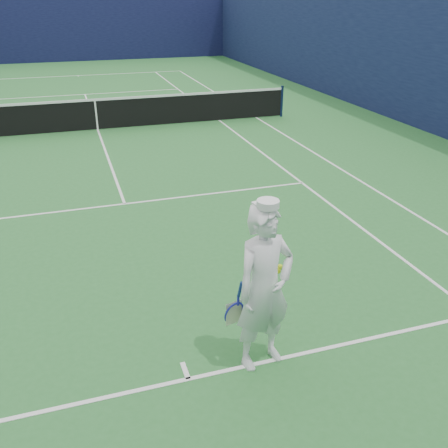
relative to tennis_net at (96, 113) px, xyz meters
name	(u,v)px	position (x,y,z in m)	size (l,w,h in m)	color
ground	(98,130)	(0.00, 0.00, -0.55)	(80.00, 80.00, 0.00)	#2A6E2F
court_markings	(98,130)	(0.00, 0.00, -0.55)	(11.03, 23.83, 0.01)	white
windscreen_fence	(91,66)	(0.00, 0.00, 1.45)	(20.12, 36.12, 4.00)	#0F1237
tennis_net	(96,113)	(0.00, 0.00, 0.00)	(12.88, 0.09, 1.07)	#141E4C
tennis_player	(264,288)	(0.93, -11.83, 0.47)	(0.89, 0.65, 2.10)	white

